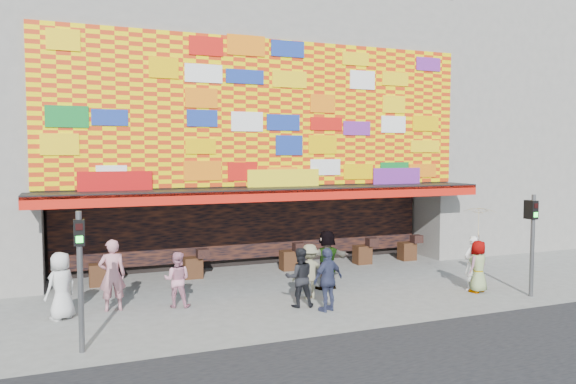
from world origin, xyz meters
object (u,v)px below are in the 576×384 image
Objects in this scene: ped_d at (310,271)px; ped_h at (472,263)px; ped_c at (299,277)px; parasol at (479,222)px; signal_right at (533,233)px; ped_b at (112,275)px; ped_a at (61,286)px; ped_i at (177,279)px; ped_e at (328,279)px; ped_f at (327,259)px; signal_left at (80,265)px; ped_g at (478,266)px.

ped_h reaches higher than ped_d.
parasol is (5.63, -0.54, 1.34)m from ped_c.
parasol is at bearing -173.02° from ped_c.
signal_right is 6.61m from ped_d.
signal_right is 11.96m from ped_b.
ped_i is (2.94, 0.07, -0.10)m from ped_a.
ped_c is 0.95m from ped_d.
ped_e is 0.93× the size of ped_f.
ped_f is 1.09× the size of ped_h.
signal_left is 12.40m from signal_right.
ped_e is at bearing 126.08° from ped_a.
ped_e is 4.11m from ped_i.
parasol reaches higher than ped_c.
ped_i is at bearing -9.27° from ped_c.
ped_a is 6.84m from ped_e.
ped_d is at bearing 19.59° from signal_left.
parasol reaches higher than ped_b.
ped_g is at bearing 150.46° from ped_f.
ped_h is (5.63, -0.29, 0.03)m from ped_c.
ped_f is at bearing -45.19° from ped_g.
ped_h is at bearing 6.21° from signal_left.
ped_e is at bearing 157.90° from ped_b.
signal_left reaches higher than ped_c.
ped_h reaches higher than ped_c.
ped_a is 0.90× the size of ped_b.
signal_right reaches higher than ped_f.
ped_c is (-6.75, 1.52, -1.05)m from signal_right.
parasol is (4.04, -2.12, 1.24)m from ped_f.
ped_h is 8.87m from ped_i.
ped_b is at bearing 156.74° from ped_a.
ped_d is 1.04× the size of ped_i.
signal_right reaches higher than ped_e.
ped_d is (0.62, 0.72, -0.03)m from ped_c.
ped_c is 1.03× the size of ped_g.
signal_left is at bearing 74.16° from ped_b.
ped_f is at bearing -152.83° from ped_i.
signal_right is 6.09m from ped_f.
ped_f is (7.24, 3.09, -0.94)m from signal_left.
ped_a is 0.93× the size of parasol.
signal_left is at bearing 60.11° from ped_a.
ped_i is (-3.11, 1.24, -0.06)m from ped_c.
parasol is (11.68, -1.72, 1.29)m from ped_a.
ped_e is (5.32, -2.18, -0.11)m from ped_b.
ped_b is at bearing 13.79° from ped_i.
parasol is at bearing 176.67° from ped_d.
ped_d is at bearing -118.61° from ped_c.
ped_b reaches higher than ped_d.
signal_right reaches higher than ped_i.
ped_b is 1.22× the size of ped_g.
ped_e is at bearing 175.55° from ped_i.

